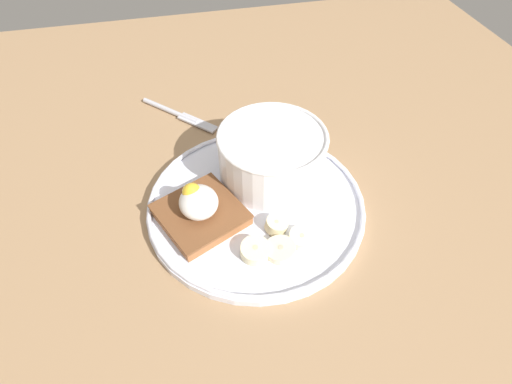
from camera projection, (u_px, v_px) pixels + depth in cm
name	position (u px, v px, depth cm)	size (l,w,h in cm)	color
ground_plane	(256.00, 213.00, 52.39)	(120.00, 120.00, 2.00)	#A07B56
plate	(256.00, 204.00, 51.07)	(27.67, 27.67, 1.60)	white
oatmeal_bowl	(272.00, 155.00, 52.05)	(14.16, 14.16, 6.86)	white
toast_slice	(201.00, 214.00, 48.54)	(12.34, 12.34, 1.54)	brown
poached_egg	(198.00, 201.00, 46.92)	(5.08, 4.66, 3.50)	white
banana_slice_front	(255.00, 251.00, 45.10)	(4.68, 4.63, 1.58)	#F6E8B4
banana_slice_left	(276.00, 225.00, 47.52)	(3.20, 3.35, 1.76)	beige
banana_slice_back	(302.00, 238.00, 46.48)	(4.38, 4.38, 1.28)	#F4EBBC
banana_slice_right	(280.00, 250.00, 45.34)	(3.92, 3.97, 1.27)	beige
knife	(179.00, 115.00, 64.48)	(11.49, 11.21, 0.80)	silver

